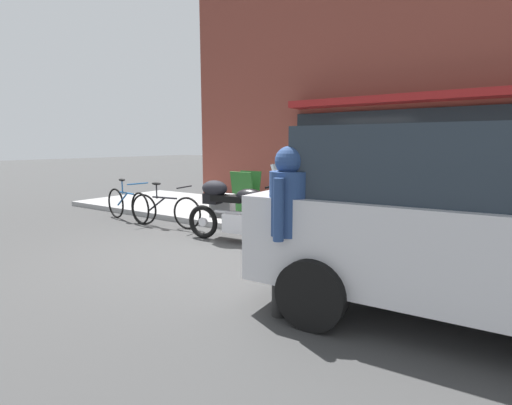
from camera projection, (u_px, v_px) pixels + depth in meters
ground_plane at (200, 250)px, 6.18m from camera, size 80.00×80.00×0.00m
touring_motorcycle at (234, 208)px, 6.60m from camera, size 2.12×0.63×1.38m
parked_bicycle at (165, 209)px, 7.85m from camera, size 1.73×0.48×0.92m
parked_minivan at (498, 223)px, 3.50m from camera, size 4.61×2.31×1.85m
pedestrian_walking at (289, 211)px, 3.69m from camera, size 0.41×0.56×1.67m
sandwich_board_sign at (246, 194)px, 8.40m from camera, size 0.55×0.42×0.98m
second_bicycle_by_cafe at (127, 204)px, 8.46m from camera, size 1.72×0.48×0.93m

